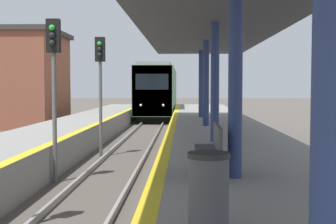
% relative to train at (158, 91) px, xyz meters
% --- Properties ---
extents(train, '(2.77, 16.26, 4.30)m').
position_rel_train_xyz_m(train, '(0.00, 0.00, 0.00)').
color(train, black).
rests_on(train, ground).
extents(signal_mid, '(0.36, 0.31, 4.44)m').
position_rel_train_xyz_m(signal_mid, '(-1.38, -26.86, 0.92)').
color(signal_mid, '#595959').
rests_on(signal_mid, ground).
extents(signal_far, '(0.36, 0.31, 4.44)m').
position_rel_train_xyz_m(signal_far, '(-0.96, -22.16, 0.92)').
color(signal_far, '#595959').
rests_on(signal_far, ground).
extents(station_canopy, '(4.77, 27.02, 3.69)m').
position_rel_train_xyz_m(station_canopy, '(3.04, -25.69, 2.33)').
color(station_canopy, navy).
rests_on(station_canopy, platform_right).
extents(trash_bin, '(0.49, 0.49, 0.87)m').
position_rel_train_xyz_m(trash_bin, '(2.41, -34.09, -0.74)').
color(trash_bin, '#4C4C51').
rests_on(trash_bin, platform_right).
extents(bench, '(0.44, 1.52, 0.92)m').
position_rel_train_xyz_m(bench, '(2.63, -30.87, -0.70)').
color(bench, '#4C4C51').
rests_on(bench, platform_right).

